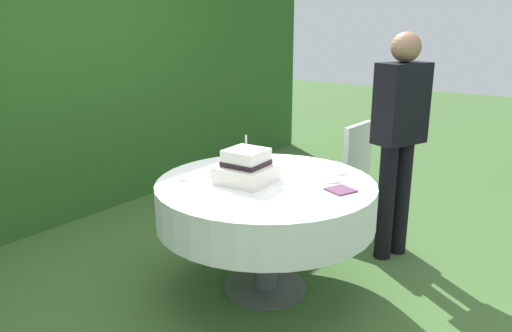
{
  "coord_description": "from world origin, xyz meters",
  "views": [
    {
      "loc": [
        -2.38,
        -1.69,
        1.68
      ],
      "look_at": [
        -0.03,
        0.05,
        0.83
      ],
      "focal_mm": 35.43,
      "sensor_mm": 36.0,
      "label": 1
    }
  ],
  "objects_px": {
    "serving_plate_right": "(185,178)",
    "napkin_stack": "(341,190)",
    "cake_table": "(266,202)",
    "standing_person": "(399,132)",
    "serving_plate_far": "(339,173)",
    "serving_plate_left": "(206,171)",
    "serving_plate_near": "(331,180)",
    "garden_chair": "(346,165)",
    "wedding_cake": "(246,167)"
  },
  "relations": [
    {
      "from": "serving_plate_far",
      "to": "serving_plate_right",
      "type": "distance_m",
      "value": 0.98
    },
    {
      "from": "garden_chair",
      "to": "serving_plate_near",
      "type": "bearing_deg",
      "value": -158.53
    },
    {
      "from": "serving_plate_near",
      "to": "napkin_stack",
      "type": "distance_m",
      "value": 0.19
    },
    {
      "from": "serving_plate_right",
      "to": "serving_plate_far",
      "type": "bearing_deg",
      "value": -46.39
    },
    {
      "from": "cake_table",
      "to": "serving_plate_near",
      "type": "relative_size",
      "value": 11.06
    },
    {
      "from": "cake_table",
      "to": "wedding_cake",
      "type": "distance_m",
      "value": 0.25
    },
    {
      "from": "serving_plate_far",
      "to": "cake_table",
      "type": "bearing_deg",
      "value": 146.91
    },
    {
      "from": "cake_table",
      "to": "napkin_stack",
      "type": "xyz_separation_m",
      "value": [
        0.12,
        -0.44,
        0.14
      ]
    },
    {
      "from": "serving_plate_near",
      "to": "serving_plate_left",
      "type": "height_order",
      "value": "same"
    },
    {
      "from": "napkin_stack",
      "to": "garden_chair",
      "type": "xyz_separation_m",
      "value": [
        1.09,
        0.51,
        -0.19
      ]
    },
    {
      "from": "cake_table",
      "to": "serving_plate_left",
      "type": "distance_m",
      "value": 0.45
    },
    {
      "from": "serving_plate_far",
      "to": "serving_plate_right",
      "type": "bearing_deg",
      "value": 133.61
    },
    {
      "from": "napkin_stack",
      "to": "standing_person",
      "type": "height_order",
      "value": "standing_person"
    },
    {
      "from": "garden_chair",
      "to": "serving_plate_right",
      "type": "bearing_deg",
      "value": 166.07
    },
    {
      "from": "cake_table",
      "to": "standing_person",
      "type": "relative_size",
      "value": 0.84
    },
    {
      "from": "wedding_cake",
      "to": "serving_plate_near",
      "type": "bearing_deg",
      "value": -52.64
    },
    {
      "from": "serving_plate_far",
      "to": "serving_plate_left",
      "type": "relative_size",
      "value": 0.94
    },
    {
      "from": "wedding_cake",
      "to": "serving_plate_left",
      "type": "bearing_deg",
      "value": 90.33
    },
    {
      "from": "serving_plate_right",
      "to": "standing_person",
      "type": "bearing_deg",
      "value": -36.2
    },
    {
      "from": "cake_table",
      "to": "serving_plate_right",
      "type": "height_order",
      "value": "serving_plate_right"
    },
    {
      "from": "serving_plate_far",
      "to": "napkin_stack",
      "type": "bearing_deg",
      "value": -150.54
    },
    {
      "from": "serving_plate_far",
      "to": "garden_chair",
      "type": "bearing_deg",
      "value": 23.44
    },
    {
      "from": "serving_plate_near",
      "to": "cake_table",
      "type": "bearing_deg",
      "value": 128.94
    },
    {
      "from": "garden_chair",
      "to": "standing_person",
      "type": "xyz_separation_m",
      "value": [
        -0.26,
        -0.52,
        0.39
      ]
    },
    {
      "from": "serving_plate_far",
      "to": "napkin_stack",
      "type": "relative_size",
      "value": 0.72
    },
    {
      "from": "wedding_cake",
      "to": "serving_plate_right",
      "type": "distance_m",
      "value": 0.39
    },
    {
      "from": "cake_table",
      "to": "standing_person",
      "type": "height_order",
      "value": "standing_person"
    },
    {
      "from": "serving_plate_far",
      "to": "standing_person",
      "type": "height_order",
      "value": "standing_person"
    },
    {
      "from": "serving_plate_left",
      "to": "napkin_stack",
      "type": "relative_size",
      "value": 0.77
    },
    {
      "from": "cake_table",
      "to": "wedding_cake",
      "type": "bearing_deg",
      "value": 122.08
    },
    {
      "from": "serving_plate_right",
      "to": "garden_chair",
      "type": "height_order",
      "value": "garden_chair"
    },
    {
      "from": "serving_plate_far",
      "to": "standing_person",
      "type": "relative_size",
      "value": 0.06
    },
    {
      "from": "wedding_cake",
      "to": "serving_plate_far",
      "type": "relative_size",
      "value": 3.19
    },
    {
      "from": "wedding_cake",
      "to": "serving_plate_left",
      "type": "relative_size",
      "value": 3.0
    },
    {
      "from": "serving_plate_right",
      "to": "napkin_stack",
      "type": "xyz_separation_m",
      "value": [
        0.37,
        -0.88,
        -0.0
      ]
    },
    {
      "from": "garden_chair",
      "to": "serving_plate_left",
      "type": "bearing_deg",
      "value": 164.33
    },
    {
      "from": "wedding_cake",
      "to": "standing_person",
      "type": "bearing_deg",
      "value": -28.48
    },
    {
      "from": "wedding_cake",
      "to": "serving_plate_right",
      "type": "height_order",
      "value": "wedding_cake"
    },
    {
      "from": "wedding_cake",
      "to": "napkin_stack",
      "type": "height_order",
      "value": "wedding_cake"
    },
    {
      "from": "serving_plate_left",
      "to": "serving_plate_far",
      "type": "bearing_deg",
      "value": -55.26
    },
    {
      "from": "serving_plate_right",
      "to": "standing_person",
      "type": "height_order",
      "value": "standing_person"
    },
    {
      "from": "napkin_stack",
      "to": "cake_table",
      "type": "bearing_deg",
      "value": 105.1
    },
    {
      "from": "serving_plate_right",
      "to": "standing_person",
      "type": "relative_size",
      "value": 0.06
    },
    {
      "from": "wedding_cake",
      "to": "garden_chair",
      "type": "height_order",
      "value": "wedding_cake"
    },
    {
      "from": "garden_chair",
      "to": "cake_table",
      "type": "bearing_deg",
      "value": -176.75
    },
    {
      "from": "serving_plate_far",
      "to": "garden_chair",
      "type": "height_order",
      "value": "garden_chair"
    },
    {
      "from": "cake_table",
      "to": "serving_plate_near",
      "type": "height_order",
      "value": "serving_plate_near"
    },
    {
      "from": "serving_plate_near",
      "to": "serving_plate_left",
      "type": "relative_size",
      "value": 1.11
    },
    {
      "from": "cake_table",
      "to": "standing_person",
      "type": "bearing_deg",
      "value": -25.28
    },
    {
      "from": "serving_plate_near",
      "to": "garden_chair",
      "type": "relative_size",
      "value": 0.14
    }
  ]
}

